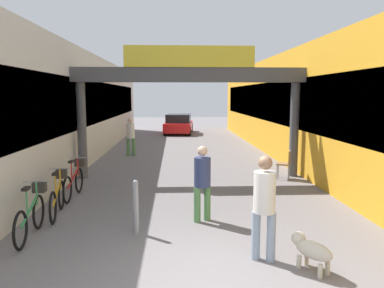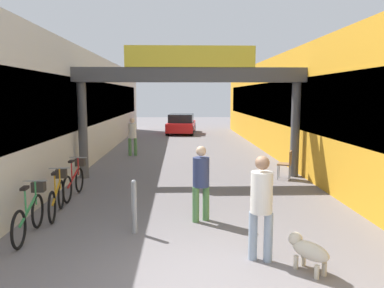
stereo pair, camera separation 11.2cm
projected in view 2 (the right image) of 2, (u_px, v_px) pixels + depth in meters
The scene contains 13 objects.
storefront_left at pixel (64, 107), 15.46m from camera, with size 3.00×26.00×4.19m.
storefront_right at pixel (308, 107), 15.80m from camera, with size 3.00×26.00×4.19m.
arcade_sign_gateway at pixel (190, 85), 11.57m from camera, with size 7.40×0.47×4.08m.
pedestrian_with_dog at pixel (261, 202), 5.78m from camera, with size 0.44×0.44×1.67m.
pedestrian_companion at pixel (201, 179), 7.65m from camera, with size 0.45×0.45×1.57m.
pedestrian_carrying_crate at pixel (132, 134), 16.07m from camera, with size 0.41×0.41×1.64m.
dog_on_leash at pixel (307, 250), 5.52m from camera, with size 0.58×0.73×0.52m.
bicycle_green_nearest at pixel (31, 212), 6.92m from camera, with size 0.46×1.69×0.98m.
bicycle_orange_second at pixel (58, 195), 8.17m from camera, with size 0.46×1.68×0.98m.
bicycle_red_third at pixel (75, 180), 9.61m from camera, with size 0.46×1.69×0.98m.
bollard_post_metal at pixel (134, 206), 7.02m from camera, with size 0.10×0.10×1.03m.
cafe_chair_wood_nearer at pixel (287, 162), 11.56m from camera, with size 0.52×0.52×0.89m.
parked_car_red at pixel (181, 124), 25.52m from camera, with size 2.09×4.14×1.33m.
Camera 2 is at (-0.34, -4.69, 2.59)m, focal length 35.00 mm.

